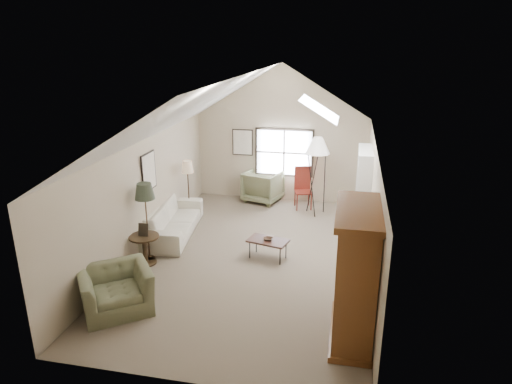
% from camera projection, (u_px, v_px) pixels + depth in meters
% --- Properties ---
extents(room_shell, '(5.01, 8.01, 4.00)m').
position_uv_depth(room_shell, '(252.00, 113.00, 9.12)').
color(room_shell, '#6D614E').
rests_on(room_shell, ground).
extents(window, '(1.72, 0.08, 1.42)m').
position_uv_depth(window, '(284.00, 153.00, 13.34)').
color(window, black).
rests_on(window, room_shell).
extents(skylight, '(0.80, 1.20, 0.52)m').
position_uv_depth(skylight, '(320.00, 108.00, 9.70)').
color(skylight, white).
rests_on(skylight, room_shell).
extents(wall_art, '(1.97, 3.71, 0.88)m').
position_uv_depth(wall_art, '(197.00, 157.00, 11.76)').
color(wall_art, black).
rests_on(wall_art, room_shell).
extents(armoire, '(0.60, 1.50, 2.20)m').
position_uv_depth(armoire, '(356.00, 275.00, 7.14)').
color(armoire, brown).
rests_on(armoire, ground).
extents(tv_alcove, '(0.32, 1.30, 2.10)m').
position_uv_depth(tv_alcove, '(363.00, 193.00, 10.81)').
color(tv_alcove, white).
rests_on(tv_alcove, ground).
extents(media_console, '(0.34, 1.18, 0.60)m').
position_uv_depth(media_console, '(359.00, 226.00, 11.08)').
color(media_console, '#382316').
rests_on(media_console, ground).
extents(tv_panel, '(0.05, 0.90, 0.55)m').
position_uv_depth(tv_panel, '(361.00, 202.00, 10.89)').
color(tv_panel, black).
rests_on(tv_panel, media_console).
extents(sofa, '(1.28, 2.65, 0.75)m').
position_uv_depth(sofa, '(173.00, 220.00, 11.25)').
color(sofa, beige).
rests_on(sofa, ground).
extents(armchair_near, '(1.59, 1.56, 0.78)m').
position_uv_depth(armchair_near, '(116.00, 290.00, 8.07)').
color(armchair_near, '#5C5E42').
rests_on(armchair_near, ground).
extents(armchair_far, '(1.25, 1.27, 0.93)m').
position_uv_depth(armchair_far, '(263.00, 186.00, 13.52)').
color(armchair_far, '#6C704E').
rests_on(armchair_far, ground).
extents(coffee_table, '(0.95, 0.67, 0.44)m').
position_uv_depth(coffee_table, '(268.00, 249.00, 10.03)').
color(coffee_table, '#311A14').
rests_on(coffee_table, ground).
extents(bowl, '(0.25, 0.25, 0.05)m').
position_uv_depth(bowl, '(268.00, 239.00, 9.95)').
color(bowl, '#361F16').
rests_on(bowl, coffee_table).
extents(side_table, '(0.71, 0.71, 0.64)m').
position_uv_depth(side_table, '(145.00, 249.00, 9.78)').
color(side_table, '#342415').
rests_on(side_table, ground).
extents(side_chair, '(0.57, 0.57, 1.19)m').
position_uv_depth(side_chair, '(303.00, 188.00, 12.91)').
color(side_chair, maroon).
rests_on(side_chair, ground).
extents(tripod_lamp, '(0.71, 0.71, 2.20)m').
position_uv_depth(tripod_lamp, '(317.00, 176.00, 12.31)').
color(tripod_lamp, white).
rests_on(tripod_lamp, ground).
extents(dark_lamp, '(0.47, 0.47, 1.78)m').
position_uv_depth(dark_lamp, '(147.00, 221.00, 9.79)').
color(dark_lamp, black).
rests_on(dark_lamp, ground).
extents(tan_lamp, '(0.35, 0.35, 1.60)m').
position_uv_depth(tan_lamp, '(188.00, 189.00, 12.23)').
color(tan_lamp, tan).
rests_on(tan_lamp, ground).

